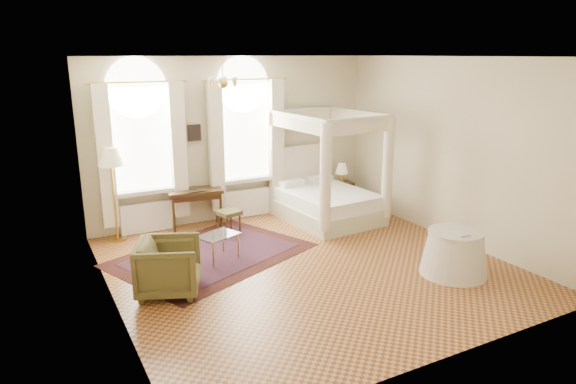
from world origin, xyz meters
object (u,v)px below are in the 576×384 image
nightstand (343,194)px  floor_lamp (111,162)px  canopy_bed (328,196)px  armchair (169,267)px  side_table (454,253)px  writing_desk (195,195)px  stool (229,214)px  coffee_table (218,237)px

nightstand → floor_lamp: 5.07m
canopy_bed → armchair: canopy_bed is taller
canopy_bed → floor_lamp: (-4.08, 0.81, 0.98)m
canopy_bed → side_table: 3.24m
writing_desk → side_table: writing_desk is taller
stool → coffee_table: (-0.65, -1.15, 0.02)m
side_table → floor_lamp: bearing=137.3°
nightstand → armchair: size_ratio=0.64×
writing_desk → floor_lamp: bearing=180.0°
nightstand → side_table: size_ratio=0.54×
coffee_table → side_table: 3.79m
nightstand → armchair: 5.27m
floor_lamp → side_table: size_ratio=1.68×
writing_desk → nightstand: bearing=-2.2°
stool → writing_desk: bearing=126.2°
writing_desk → armchair: 2.89m
coffee_table → side_table: (3.04, -2.26, -0.05)m
canopy_bed → floor_lamp: bearing=168.8°
canopy_bed → writing_desk: 2.68m
nightstand → stool: bearing=-170.8°
stool → floor_lamp: 2.34m
writing_desk → stool: size_ratio=2.34×
floor_lamp → canopy_bed: bearing=-11.2°
nightstand → writing_desk: 3.43m
writing_desk → floor_lamp: 1.73m
armchair → floor_lamp: (-0.27, 2.59, 1.09)m
canopy_bed → stool: canopy_bed is taller
armchair → side_table: 4.34m
stool → armchair: armchair is taller
armchair → side_table: bearing=-86.8°
writing_desk → coffee_table: writing_desk is taller
nightstand → writing_desk: bearing=177.8°
armchair → coffee_table: bearing=-29.4°
coffee_table → floor_lamp: bearing=126.7°
canopy_bed → side_table: canopy_bed is taller
canopy_bed → nightstand: bearing=38.5°
writing_desk → stool: (0.45, -0.61, -0.29)m
stool → armchair: 2.61m
armchair → stool: bearing=-18.2°
nightstand → stool: nightstand is taller
armchair → nightstand: bearing=-39.6°
nightstand → floor_lamp: size_ratio=0.32×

